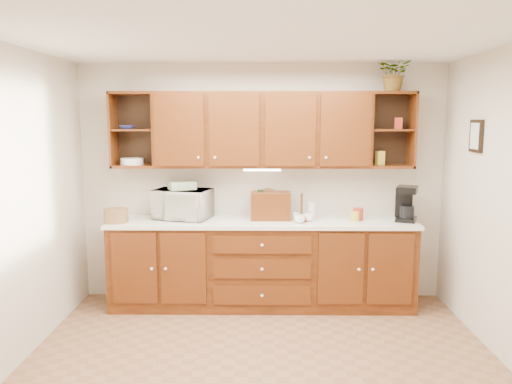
{
  "coord_description": "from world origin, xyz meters",
  "views": [
    {
      "loc": [
        -0.01,
        -3.75,
        2.01
      ],
      "look_at": [
        -0.06,
        1.15,
        1.29
      ],
      "focal_mm": 35.0,
      "sensor_mm": 36.0,
      "label": 1
    }
  ],
  "objects_px": {
    "microwave": "(182,204)",
    "coffee_maker": "(406,204)",
    "bread_box": "(271,206)",
    "potted_plant": "(395,73)"
  },
  "relations": [
    {
      "from": "bread_box",
      "to": "coffee_maker",
      "type": "xyz_separation_m",
      "value": [
        1.43,
        -0.06,
        0.03
      ]
    },
    {
      "from": "coffee_maker",
      "to": "potted_plant",
      "type": "bearing_deg",
      "value": 164.98
    },
    {
      "from": "microwave",
      "to": "bread_box",
      "type": "bearing_deg",
      "value": 14.16
    },
    {
      "from": "potted_plant",
      "to": "microwave",
      "type": "bearing_deg",
      "value": -179.38
    },
    {
      "from": "microwave",
      "to": "potted_plant",
      "type": "distance_m",
      "value": 2.63
    },
    {
      "from": "bread_box",
      "to": "coffee_maker",
      "type": "relative_size",
      "value": 1.13
    },
    {
      "from": "bread_box",
      "to": "potted_plant",
      "type": "relative_size",
      "value": 1.11
    },
    {
      "from": "bread_box",
      "to": "potted_plant",
      "type": "height_order",
      "value": "potted_plant"
    },
    {
      "from": "microwave",
      "to": "coffee_maker",
      "type": "bearing_deg",
      "value": 13.58
    },
    {
      "from": "microwave",
      "to": "coffee_maker",
      "type": "height_order",
      "value": "coffee_maker"
    }
  ]
}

